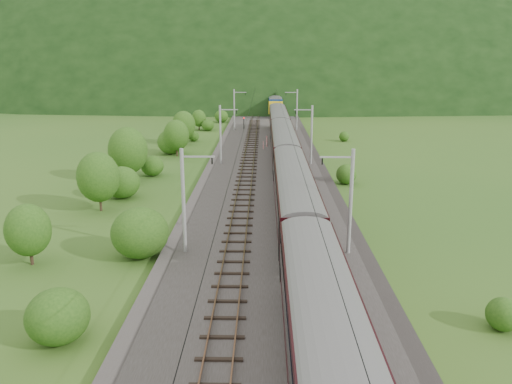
{
  "coord_description": "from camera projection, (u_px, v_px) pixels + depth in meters",
  "views": [
    {
      "loc": [
        -0.2,
        -35.41,
        14.83
      ],
      "look_at": [
        -0.95,
        8.92,
        2.6
      ],
      "focal_mm": 35.0,
      "sensor_mm": 36.0,
      "label": 1
    }
  ],
  "objects": [
    {
      "name": "track_left",
      "position": [
        241.0,
        211.0,
        47.65
      ],
      "size": [
        2.4,
        220.0,
        0.27
      ],
      "color": "brown",
      "rests_on": "railbed"
    },
    {
      "name": "railbed",
      "position": [
        266.0,
        214.0,
        47.67
      ],
      "size": [
        14.0,
        220.0,
        0.3
      ],
      "primitive_type": "cube",
      "color": "#38332D",
      "rests_on": "ground"
    },
    {
      "name": "train",
      "position": [
        288.0,
        158.0,
        55.23
      ],
      "size": [
        3.27,
        156.19,
        5.7
      ],
      "color": "black",
      "rests_on": "ground"
    },
    {
      "name": "mountain_main",
      "position": [
        265.0,
        81.0,
        288.67
      ],
      "size": [
        504.0,
        360.0,
        244.0
      ],
      "primitive_type": "ellipsoid",
      "color": "black",
      "rests_on": "ground"
    },
    {
      "name": "hazard_post_far",
      "position": [
        267.0,
        141.0,
        81.53
      ],
      "size": [
        0.18,
        0.18,
        1.69
      ],
      "primitive_type": "cylinder",
      "color": "red",
      "rests_on": "railbed"
    },
    {
      "name": "signal",
      "position": [
        244.0,
        122.0,
        100.83
      ],
      "size": [
        0.26,
        0.26,
        2.32
      ],
      "color": "black",
      "rests_on": "railbed"
    },
    {
      "name": "vegetation_right",
      "position": [
        440.0,
        275.0,
        32.36
      ],
      "size": [
        6.5,
        96.76,
        2.38
      ],
      "color": "#244D14",
      "rests_on": "ground"
    },
    {
      "name": "vegetation_left",
      "position": [
        129.0,
        176.0,
        51.56
      ],
      "size": [
        13.56,
        143.92,
        6.67
      ],
      "color": "#244D14",
      "rests_on": "ground"
    },
    {
      "name": "overhead_wires",
      "position": [
        267.0,
        142.0,
        45.83
      ],
      "size": [
        4.83,
        198.0,
        0.03
      ],
      "color": "black",
      "rests_on": "ground"
    },
    {
      "name": "catenary_right",
      "position": [
        311.0,
        134.0,
        67.62
      ],
      "size": [
        2.54,
        192.28,
        8.0
      ],
      "color": "gray",
      "rests_on": "railbed"
    },
    {
      "name": "hazard_post_near",
      "position": [
        263.0,
        145.0,
        79.3
      ],
      "size": [
        0.14,
        0.14,
        1.3
      ],
      "primitive_type": "cylinder",
      "color": "red",
      "rests_on": "railbed"
    },
    {
      "name": "catenary_left",
      "position": [
        221.0,
        133.0,
        67.82
      ],
      "size": [
        2.54,
        192.28,
        8.0
      ],
      "color": "gray",
      "rests_on": "railbed"
    },
    {
      "name": "track_right",
      "position": [
        291.0,
        212.0,
        47.58
      ],
      "size": [
        2.4,
        220.0,
        0.27
      ],
      "color": "brown",
      "rests_on": "railbed"
    },
    {
      "name": "ground",
      "position": [
        266.0,
        256.0,
        38.08
      ],
      "size": [
        600.0,
        600.0,
        0.0
      ],
      "primitive_type": "plane",
      "color": "#2C5A1C",
      "rests_on": "ground"
    },
    {
      "name": "mountain_ridge",
      "position": [
        83.0,
        78.0,
        329.19
      ],
      "size": [
        336.0,
        280.0,
        132.0
      ],
      "primitive_type": "ellipsoid",
      "color": "black",
      "rests_on": "ground"
    }
  ]
}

